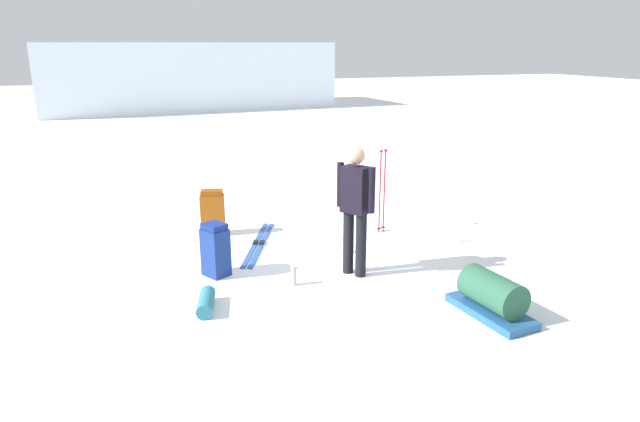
% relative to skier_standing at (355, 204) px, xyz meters
% --- Properties ---
extents(ground_plane, '(80.00, 80.00, 0.00)m').
position_rel_skier_standing_xyz_m(ground_plane, '(-0.23, 0.69, -0.95)').
color(ground_plane, white).
extents(distant_snow_ridge, '(13.21, 5.74, 2.98)m').
position_rel_skier_standing_xyz_m(distant_snow_ridge, '(0.83, 21.41, 0.54)').
color(distant_snow_ridge, white).
rests_on(distant_snow_ridge, ground_plane).
extents(skier_standing, '(0.36, 0.50, 1.70)m').
position_rel_skier_standing_xyz_m(skier_standing, '(0.00, 0.00, 0.00)').
color(skier_standing, black).
rests_on(skier_standing, ground_plane).
extents(ski_pair_near, '(0.97, 1.86, 0.05)m').
position_rel_skier_standing_xyz_m(ski_pair_near, '(-0.90, 1.56, -0.94)').
color(ski_pair_near, '#2A50A1').
rests_on(ski_pair_near, ground_plane).
extents(backpack_large_dark, '(0.41, 0.31, 0.73)m').
position_rel_skier_standing_xyz_m(backpack_large_dark, '(-1.45, 2.27, -0.60)').
color(backpack_large_dark, '#8F490E').
rests_on(backpack_large_dark, ground_plane).
extents(backpack_bright, '(0.38, 0.40, 0.71)m').
position_rel_skier_standing_xyz_m(backpack_bright, '(-1.71, 0.60, -0.61)').
color(backpack_bright, navy).
rests_on(backpack_bright, ground_plane).
extents(ski_poles_planted_near, '(0.19, 0.11, 1.38)m').
position_rel_skier_standing_xyz_m(ski_poles_planted_near, '(0.35, 0.78, -0.19)').
color(ski_poles_planted_near, '#B9B4C2').
rests_on(ski_poles_planted_near, ground_plane).
extents(ski_poles_planted_far, '(0.16, 0.10, 1.35)m').
position_rel_skier_standing_xyz_m(ski_poles_planted_far, '(1.12, 1.47, -0.21)').
color(ski_poles_planted_far, maroon).
rests_on(ski_poles_planted_far, ground_plane).
extents(gear_sled, '(0.55, 1.09, 0.49)m').
position_rel_skier_standing_xyz_m(gear_sled, '(0.96, -1.62, -0.73)').
color(gear_sled, '#225389').
rests_on(gear_sled, ground_plane).
extents(sleeping_mat_rolled, '(0.31, 0.58, 0.18)m').
position_rel_skier_standing_xyz_m(sleeping_mat_rolled, '(-2.01, -0.37, -0.86)').
color(sleeping_mat_rolled, teal).
rests_on(sleeping_mat_rolled, ground_plane).
extents(thermos_bottle, '(0.07, 0.07, 0.26)m').
position_rel_skier_standing_xyz_m(thermos_bottle, '(-0.86, -0.07, -0.82)').
color(thermos_bottle, '#AEBBBF').
rests_on(thermos_bottle, ground_plane).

